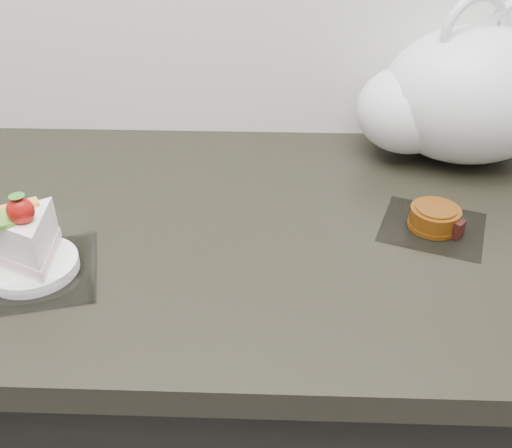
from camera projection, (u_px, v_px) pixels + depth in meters
The scene contains 4 objects.
counter at pixel (204, 414), 1.09m from camera, with size 2.04×0.64×0.90m.
cake_tray at pixel (30, 253), 0.72m from camera, with size 0.19×0.19×0.12m.
mooncake_wrap at pixel (435, 220), 0.82m from camera, with size 0.18×0.17×0.03m.
plastic_bag at pixel (460, 97), 0.95m from camera, with size 0.38×0.30×0.28m.
Camera 1 is at (0.12, 0.99, 1.36)m, focal length 40.00 mm.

